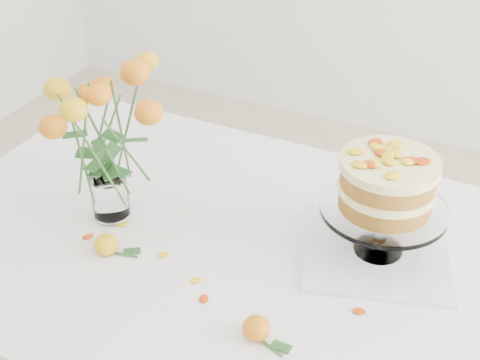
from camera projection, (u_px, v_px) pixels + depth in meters
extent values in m
cube|color=tan|center=(236.00, 254.00, 1.45)|extent=(1.40, 0.90, 0.04)
cylinder|color=tan|center=(116.00, 224.00, 2.16)|extent=(0.06, 0.06, 0.71)
cube|color=white|center=(236.00, 246.00, 1.43)|extent=(1.42, 0.92, 0.01)
cube|color=white|center=(310.00, 180.00, 1.84)|extent=(1.42, 0.01, 0.20)
cube|color=silver|center=(377.00, 252.00, 1.41)|extent=(0.37, 0.37, 0.01)
cylinder|color=white|center=(381.00, 227.00, 1.37)|extent=(0.03, 0.03, 0.08)
cylinder|color=white|center=(384.00, 208.00, 1.34)|extent=(0.26, 0.26, 0.01)
cylinder|color=#A87526|center=(385.00, 199.00, 1.33)|extent=(0.20, 0.20, 0.04)
cylinder|color=#F4F49D|center=(387.00, 187.00, 1.32)|extent=(0.21, 0.21, 0.02)
cylinder|color=#A87526|center=(388.00, 176.00, 1.30)|extent=(0.20, 0.20, 0.04)
cylinder|color=#F4F49D|center=(390.00, 164.00, 1.29)|extent=(0.21, 0.21, 0.02)
cylinder|color=white|center=(113.00, 215.00, 1.51)|extent=(0.07, 0.07, 0.01)
cylinder|color=white|center=(110.00, 196.00, 1.49)|extent=(0.08, 0.08, 0.10)
ellipsoid|color=gold|center=(106.00, 245.00, 1.40)|extent=(0.05, 0.05, 0.04)
cylinder|color=#325D25|center=(123.00, 255.00, 1.40)|extent=(0.06, 0.02, 0.01)
ellipsoid|color=#BB5609|center=(256.00, 328.00, 1.20)|extent=(0.05, 0.05, 0.04)
cylinder|color=#325D25|center=(270.00, 347.00, 1.19)|extent=(0.06, 0.03, 0.01)
ellipsoid|color=yellow|center=(164.00, 255.00, 1.40)|extent=(0.03, 0.02, 0.00)
ellipsoid|color=yellow|center=(196.00, 280.00, 1.33)|extent=(0.03, 0.02, 0.00)
ellipsoid|color=yellow|center=(204.00, 299.00, 1.29)|extent=(0.03, 0.02, 0.00)
ellipsoid|color=yellow|center=(122.00, 224.00, 1.49)|extent=(0.03, 0.02, 0.00)
ellipsoid|color=yellow|center=(88.00, 237.00, 1.45)|extent=(0.03, 0.02, 0.00)
ellipsoid|color=yellow|center=(359.00, 311.00, 1.26)|extent=(0.03, 0.02, 0.00)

